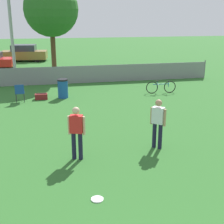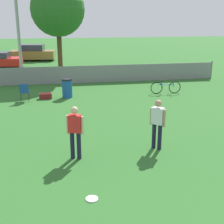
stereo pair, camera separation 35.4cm
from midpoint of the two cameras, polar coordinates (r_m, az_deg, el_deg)
fence_backline at (r=19.97m, az=-6.33°, el=6.80°), size 18.70×0.07×1.21m
light_pole at (r=21.62m, az=-16.64°, el=18.03°), size 0.90×0.36×7.88m
tree_near_pole at (r=21.65m, az=-9.41°, el=18.01°), size 3.55×3.55×6.30m
player_defender_red at (r=9.21m, az=-5.68°, el=-3.16°), size 0.50×0.33×1.63m
player_receiver_white at (r=9.99m, az=9.32°, el=-1.66°), size 0.42×0.41×1.63m
frisbee_disc at (r=7.61m, az=-2.32°, el=-15.58°), size 0.30×0.30×0.03m
folding_chair_sideline at (r=16.14m, az=-15.14°, el=3.73°), size 0.45×0.45×0.91m
bicycle_sideline at (r=17.48m, az=10.37°, el=4.45°), size 1.70×0.44×0.72m
trash_bin at (r=16.51m, az=-7.60°, el=4.37°), size 0.55×0.55×0.99m
gear_bag_sideline at (r=16.51m, az=-11.43°, el=2.90°), size 0.63×0.35×0.31m
parked_car_tan at (r=31.01m, az=-14.02°, el=10.43°), size 4.34×2.23×1.52m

